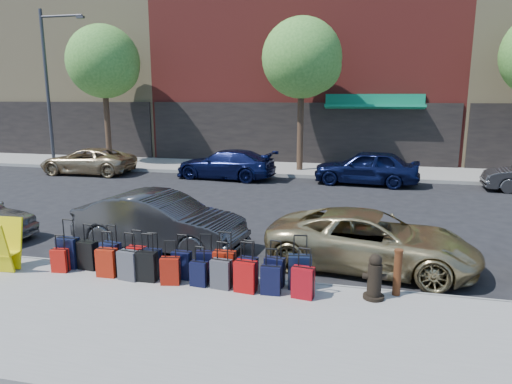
% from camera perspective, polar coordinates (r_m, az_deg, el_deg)
% --- Properties ---
extents(ground, '(120.00, 120.00, 0.00)m').
position_cam_1_polar(ground, '(13.90, -1.93, -3.77)').
color(ground, black).
rests_on(ground, ground).
extents(sidewalk_near, '(60.00, 4.00, 0.15)m').
position_cam_1_polar(sidewalk_near, '(8.18, -14.24, -15.24)').
color(sidewalk_near, gray).
rests_on(sidewalk_near, ground).
extents(sidewalk_far, '(60.00, 4.00, 0.15)m').
position_cam_1_polar(sidewalk_far, '(23.47, 4.41, 2.87)').
color(sidewalk_far, gray).
rests_on(sidewalk_far, ground).
extents(curb_near, '(60.00, 0.08, 0.15)m').
position_cam_1_polar(curb_near, '(9.85, -8.81, -10.20)').
color(curb_near, gray).
rests_on(curb_near, ground).
extents(curb_far, '(60.00, 0.08, 0.15)m').
position_cam_1_polar(curb_far, '(21.51, 3.58, 2.05)').
color(curb_far, gray).
rests_on(curb_far, ground).
extents(building_left, '(15.00, 12.12, 16.00)m').
position_cam_1_polar(building_left, '(36.78, -19.99, 17.86)').
color(building_left, tan).
rests_on(building_left, ground).
extents(tree_left, '(3.80, 3.80, 7.27)m').
position_cam_1_polar(tree_left, '(26.14, -18.26, 14.99)').
color(tree_left, black).
rests_on(tree_left, sidewalk_far).
extents(tree_center, '(3.80, 3.80, 7.27)m').
position_cam_1_polar(tree_center, '(22.66, 6.10, 16.06)').
color(tree_center, black).
rests_on(tree_center, sidewalk_far).
extents(streetlight, '(2.59, 0.18, 8.00)m').
position_cam_1_polar(streetlight, '(27.16, -24.38, 12.81)').
color(streetlight, '#333338').
rests_on(streetlight, sidewalk_far).
extents(suitcase_front_0, '(0.44, 0.24, 1.06)m').
position_cam_1_polar(suitcase_front_0, '(10.61, -22.41, -7.02)').
color(suitcase_front_0, black).
rests_on(suitcase_front_0, sidewalk_near).
extents(suitcase_front_1, '(0.42, 0.26, 0.97)m').
position_cam_1_polar(suitcase_front_1, '(10.38, -20.27, -7.42)').
color(suitcase_front_1, black).
rests_on(suitcase_front_1, sidewalk_near).
extents(suitcase_front_2, '(0.44, 0.29, 0.98)m').
position_cam_1_polar(suitcase_front_2, '(10.12, -17.68, -7.70)').
color(suitcase_front_2, black).
rests_on(suitcase_front_2, sidewalk_near).
extents(suitcase_front_3, '(0.38, 0.21, 0.92)m').
position_cam_1_polar(suitcase_front_3, '(9.85, -14.69, -8.20)').
color(suitcase_front_3, '#A40B0A').
rests_on(suitcase_front_3, sidewalk_near).
extents(suitcase_front_4, '(0.38, 0.21, 0.90)m').
position_cam_1_polar(suitcase_front_4, '(9.64, -12.85, -8.58)').
color(suitcase_front_4, black).
rests_on(suitcase_front_4, sidewalk_near).
extents(suitcase_front_5, '(0.38, 0.22, 0.91)m').
position_cam_1_polar(suitcase_front_5, '(9.39, -9.26, -8.98)').
color(suitcase_front_5, black).
rests_on(suitcase_front_5, sidewalk_near).
extents(suitcase_front_6, '(0.41, 0.27, 0.93)m').
position_cam_1_polar(suitcase_front_6, '(9.28, -6.32, -9.10)').
color(suitcase_front_6, black).
rests_on(suitcase_front_6, sidewalk_near).
extents(suitcase_front_7, '(0.43, 0.24, 1.02)m').
position_cam_1_polar(suitcase_front_7, '(9.10, -3.96, -9.30)').
color(suitcase_front_7, maroon).
rests_on(suitcase_front_7, sidewalk_near).
extents(suitcase_front_8, '(0.40, 0.26, 0.90)m').
position_cam_1_polar(suitcase_front_8, '(8.97, -1.02, -9.85)').
color(suitcase_front_8, black).
rests_on(suitcase_front_8, sidewalk_near).
extents(suitcase_front_9, '(0.40, 0.26, 0.91)m').
position_cam_1_polar(suitcase_front_9, '(8.94, 2.33, -9.92)').
color(suitcase_front_9, black).
rests_on(suitcase_front_9, sidewalk_near).
extents(suitcase_front_10, '(0.46, 0.30, 1.04)m').
position_cam_1_polar(suitcase_front_10, '(8.85, 5.50, -9.90)').
color(suitcase_front_10, black).
rests_on(suitcase_front_10, sidewalk_near).
extents(suitcase_back_0, '(0.35, 0.23, 0.79)m').
position_cam_1_polar(suitcase_back_0, '(10.45, -23.29, -7.85)').
color(suitcase_back_0, '#B1130B').
rests_on(suitcase_back_0, sidewalk_near).
extents(suitcase_back_2, '(0.40, 0.24, 0.94)m').
position_cam_1_polar(suitcase_back_2, '(9.85, -18.14, -8.37)').
color(suitcase_back_2, '#9B1B0A').
rests_on(suitcase_back_2, sidewalk_near).
extents(suitcase_back_3, '(0.43, 0.29, 0.96)m').
position_cam_1_polar(suitcase_back_3, '(9.56, -15.62, -8.80)').
color(suitcase_back_3, '#404046').
rests_on(suitcase_back_3, sidewalk_near).
extents(suitcase_back_4, '(0.41, 0.24, 0.96)m').
position_cam_1_polar(suitcase_back_4, '(9.41, -13.49, -9.02)').
color(suitcase_back_4, black).
rests_on(suitcase_back_4, sidewalk_near).
extents(suitcase_back_5, '(0.40, 0.28, 0.87)m').
position_cam_1_polar(suitcase_back_5, '(9.17, -10.67, -9.65)').
color(suitcase_back_5, maroon).
rests_on(suitcase_back_5, sidewalk_near).
extents(suitcase_back_6, '(0.34, 0.22, 0.78)m').
position_cam_1_polar(suitcase_back_6, '(9.02, -7.14, -10.09)').
color(suitcase_back_6, black).
rests_on(suitcase_back_6, sidewalk_near).
extents(suitcase_back_7, '(0.41, 0.27, 0.91)m').
position_cam_1_polar(suitcase_back_7, '(8.86, -4.37, -10.17)').
color(suitcase_back_7, '#3A3A3F').
rests_on(suitcase_back_7, sidewalk_near).
extents(suitcase_back_8, '(0.43, 0.28, 0.96)m').
position_cam_1_polar(suitcase_back_8, '(8.68, -1.33, -10.50)').
color(suitcase_back_8, '#A20A0B').
rests_on(suitcase_back_8, sidewalk_near).
extents(suitcase_back_9, '(0.37, 0.23, 0.87)m').
position_cam_1_polar(suitcase_back_9, '(8.60, 1.87, -10.93)').
color(suitcase_back_9, black).
rests_on(suitcase_back_9, sidewalk_near).
extents(suitcase_back_10, '(0.42, 0.28, 0.93)m').
position_cam_1_polar(suitcase_back_10, '(8.48, 5.89, -11.18)').
color(suitcase_back_10, maroon).
rests_on(suitcase_back_10, sidewalk_near).
extents(fire_hydrant, '(0.43, 0.38, 0.85)m').
position_cam_1_polar(fire_hydrant, '(8.63, 14.60, -10.38)').
color(fire_hydrant, black).
rests_on(fire_hydrant, sidewalk_near).
extents(bollard, '(0.16, 0.16, 0.88)m').
position_cam_1_polar(bollard, '(8.87, 17.27, -9.50)').
color(bollard, '#38190C').
rests_on(bollard, sidewalk_near).
extents(display_rack, '(0.64, 0.70, 1.09)m').
position_cam_1_polar(display_rack, '(10.96, -29.16, -5.92)').
color(display_rack, yellow).
rests_on(display_rack, sidewalk_near).
extents(car_near_1, '(4.42, 1.98, 1.41)m').
position_cam_1_polar(car_near_1, '(11.58, -11.89, -3.63)').
color(car_near_1, '#333336').
rests_on(car_near_1, ground).
extents(car_near_2, '(4.80, 2.70, 1.27)m').
position_cam_1_polar(car_near_2, '(10.43, 14.23, -5.89)').
color(car_near_2, tan).
rests_on(car_near_2, ground).
extents(car_far_0, '(4.60, 2.21, 1.27)m').
position_cam_1_polar(car_far_0, '(23.82, -20.29, 3.66)').
color(car_far_0, tan).
rests_on(car_far_0, ground).
extents(car_far_1, '(4.81, 2.39, 1.34)m').
position_cam_1_polar(car_far_1, '(21.06, -3.83, 3.48)').
color(car_far_1, '#0D133C').
rests_on(car_far_1, ground).
extents(car_far_2, '(4.56, 2.18, 1.50)m').
position_cam_1_polar(car_far_2, '(20.16, 13.61, 3.02)').
color(car_far_2, '#0B1133').
rests_on(car_far_2, ground).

